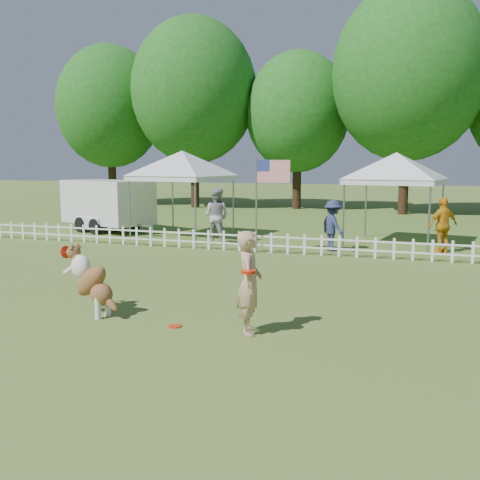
{
  "coord_description": "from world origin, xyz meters",
  "views": [
    {
      "loc": [
        3.9,
        -8.09,
        2.63
      ],
      "look_at": [
        0.47,
        2.0,
        1.1
      ],
      "focal_mm": 40.0,
      "sensor_mm": 36.0,
      "label": 1
    }
  ],
  "objects_px": {
    "dog": "(92,281)",
    "cargo_trailer": "(108,205)",
    "canopy_tent_right": "(395,200)",
    "spectator_b": "(333,226)",
    "canopy_tent_left": "(183,195)",
    "flag_pole": "(256,206)",
    "handler": "(249,283)",
    "frisbee_on_turf": "(175,326)",
    "spectator_c": "(443,225)",
    "spectator_a": "(217,216)"
  },
  "relations": [
    {
      "from": "canopy_tent_left",
      "to": "spectator_b",
      "type": "height_order",
      "value": "canopy_tent_left"
    },
    {
      "from": "frisbee_on_turf",
      "to": "spectator_b",
      "type": "distance_m",
      "value": 8.56
    },
    {
      "from": "frisbee_on_turf",
      "to": "canopy_tent_right",
      "type": "xyz_separation_m",
      "value": [
        2.88,
        10.52,
        1.45
      ]
    },
    {
      "from": "spectator_b",
      "to": "flag_pole",
      "type": "bearing_deg",
      "value": 78.1
    },
    {
      "from": "frisbee_on_turf",
      "to": "cargo_trailer",
      "type": "distance_m",
      "value": 13.14
    },
    {
      "from": "dog",
      "to": "flag_pole",
      "type": "bearing_deg",
      "value": 99.05
    },
    {
      "from": "cargo_trailer",
      "to": "canopy_tent_left",
      "type": "bearing_deg",
      "value": 10.85
    },
    {
      "from": "canopy_tent_left",
      "to": "spectator_c",
      "type": "relative_size",
      "value": 1.82
    },
    {
      "from": "dog",
      "to": "spectator_b",
      "type": "height_order",
      "value": "spectator_b"
    },
    {
      "from": "dog",
      "to": "frisbee_on_turf",
      "type": "xyz_separation_m",
      "value": [
        1.65,
        -0.15,
        -0.6
      ]
    },
    {
      "from": "dog",
      "to": "canopy_tent_right",
      "type": "relative_size",
      "value": 0.42
    },
    {
      "from": "spectator_b",
      "to": "spectator_c",
      "type": "bearing_deg",
      "value": -118.48
    },
    {
      "from": "dog",
      "to": "flag_pole",
      "type": "distance_m",
      "value": 7.22
    },
    {
      "from": "frisbee_on_turf",
      "to": "spectator_c",
      "type": "relative_size",
      "value": 0.13
    },
    {
      "from": "flag_pole",
      "to": "spectator_c",
      "type": "distance_m",
      "value": 5.55
    },
    {
      "from": "canopy_tent_right",
      "to": "cargo_trailer",
      "type": "distance_m",
      "value": 10.79
    },
    {
      "from": "dog",
      "to": "spectator_a",
      "type": "relative_size",
      "value": 0.66
    },
    {
      "from": "frisbee_on_turf",
      "to": "spectator_b",
      "type": "relative_size",
      "value": 0.14
    },
    {
      "from": "handler",
      "to": "frisbee_on_turf",
      "type": "bearing_deg",
      "value": 79.1
    },
    {
      "from": "canopy_tent_left",
      "to": "canopy_tent_right",
      "type": "bearing_deg",
      "value": 13.51
    },
    {
      "from": "spectator_c",
      "to": "spectator_a",
      "type": "bearing_deg",
      "value": -33.37
    },
    {
      "from": "dog",
      "to": "canopy_tent_left",
      "type": "distance_m",
      "value": 10.09
    },
    {
      "from": "handler",
      "to": "flag_pole",
      "type": "height_order",
      "value": "flag_pole"
    },
    {
      "from": "handler",
      "to": "dog",
      "type": "bearing_deg",
      "value": 74.22
    },
    {
      "from": "cargo_trailer",
      "to": "spectator_b",
      "type": "xyz_separation_m",
      "value": [
        9.11,
        -2.02,
        -0.24
      ]
    },
    {
      "from": "spectator_c",
      "to": "handler",
      "type": "bearing_deg",
      "value": 34.22
    },
    {
      "from": "frisbee_on_turf",
      "to": "spectator_c",
      "type": "xyz_separation_m",
      "value": [
        4.35,
        9.15,
        0.81
      ]
    },
    {
      "from": "spectator_a",
      "to": "spectator_b",
      "type": "xyz_separation_m",
      "value": [
        3.87,
        -0.27,
        -0.15
      ]
    },
    {
      "from": "canopy_tent_right",
      "to": "flag_pole",
      "type": "xyz_separation_m",
      "value": [
        -3.74,
        -3.23,
        -0.06
      ]
    },
    {
      "from": "canopy_tent_left",
      "to": "spectator_b",
      "type": "bearing_deg",
      "value": -5.82
    },
    {
      "from": "flag_pole",
      "to": "spectator_c",
      "type": "height_order",
      "value": "flag_pole"
    },
    {
      "from": "spectator_b",
      "to": "canopy_tent_right",
      "type": "bearing_deg",
      "value": -80.07
    },
    {
      "from": "cargo_trailer",
      "to": "spectator_a",
      "type": "xyz_separation_m",
      "value": [
        5.24,
        -1.74,
        -0.09
      ]
    },
    {
      "from": "spectator_b",
      "to": "canopy_tent_left",
      "type": "bearing_deg",
      "value": 34.97
    },
    {
      "from": "spectator_a",
      "to": "spectator_b",
      "type": "bearing_deg",
      "value": -176.59
    },
    {
      "from": "dog",
      "to": "cargo_trailer",
      "type": "relative_size",
      "value": 0.26
    },
    {
      "from": "handler",
      "to": "cargo_trailer",
      "type": "distance_m",
      "value": 13.84
    },
    {
      "from": "cargo_trailer",
      "to": "flag_pole",
      "type": "bearing_deg",
      "value": -3.13
    },
    {
      "from": "frisbee_on_turf",
      "to": "spectator_a",
      "type": "relative_size",
      "value": 0.12
    },
    {
      "from": "canopy_tent_left",
      "to": "spectator_b",
      "type": "distance_m",
      "value": 5.8
    },
    {
      "from": "canopy_tent_left",
      "to": "cargo_trailer",
      "type": "distance_m",
      "value": 3.61
    },
    {
      "from": "spectator_a",
      "to": "spectator_c",
      "type": "height_order",
      "value": "spectator_a"
    },
    {
      "from": "canopy_tent_left",
      "to": "spectator_a",
      "type": "height_order",
      "value": "canopy_tent_left"
    },
    {
      "from": "spectator_a",
      "to": "spectator_c",
      "type": "xyz_separation_m",
      "value": [
        7.0,
        0.43,
        -0.09
      ]
    },
    {
      "from": "frisbee_on_turf",
      "to": "canopy_tent_right",
      "type": "distance_m",
      "value": 11.0
    },
    {
      "from": "handler",
      "to": "spectator_c",
      "type": "height_order",
      "value": "spectator_c"
    },
    {
      "from": "dog",
      "to": "frisbee_on_turf",
      "type": "height_order",
      "value": "dog"
    },
    {
      "from": "handler",
      "to": "dog",
      "type": "distance_m",
      "value": 2.9
    },
    {
      "from": "frisbee_on_turf",
      "to": "spectator_a",
      "type": "height_order",
      "value": "spectator_a"
    },
    {
      "from": "canopy_tent_left",
      "to": "canopy_tent_right",
      "type": "xyz_separation_m",
      "value": [
        7.26,
        0.69,
        -0.05
      ]
    }
  ]
}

